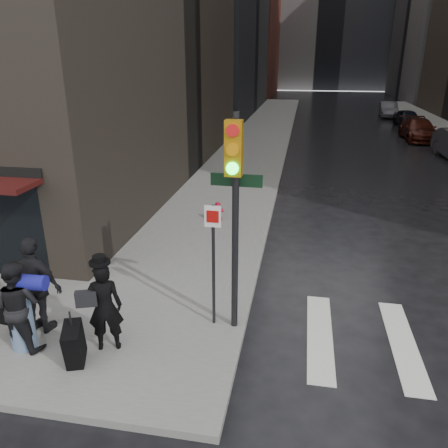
{
  "coord_description": "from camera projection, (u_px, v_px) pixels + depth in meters",
  "views": [
    {
      "loc": [
        2.92,
        -6.66,
        5.26
      ],
      "look_at": [
        1.08,
        3.49,
        1.3
      ],
      "focal_mm": 35.0,
      "sensor_mm": 36.0,
      "label": 1
    }
  ],
  "objects": [
    {
      "name": "ground",
      "position": [
        138.0,
        346.0,
        8.49
      ],
      "size": [
        140.0,
        140.0,
        0.0
      ],
      "primitive_type": "plane",
      "color": "black",
      "rests_on": "ground"
    },
    {
      "name": "sidewalk_left",
      "position": [
        265.0,
        130.0,
        33.27
      ],
      "size": [
        4.0,
        50.0,
        0.15
      ],
      "primitive_type": "cube",
      "color": "slate",
      "rests_on": "ground"
    },
    {
      "name": "bldg_left_far",
      "position": [
        201.0,
        0.0,
        62.98
      ],
      "size": [
        22.0,
        20.0,
        26.0
      ],
      "primitive_type": "cube",
      "color": "#5A291E",
      "rests_on": "ground"
    },
    {
      "name": "man_overcoat",
      "position": [
        98.0,
        313.0,
        7.83
      ],
      "size": [
        0.98,
        1.23,
        1.93
      ],
      "rotation": [
        0.0,
        0.0,
        3.48
      ],
      "color": "black",
      "rests_on": "ground"
    },
    {
      "name": "man_jeans",
      "position": [
        18.0,
        305.0,
        7.94
      ],
      "size": [
        1.24,
        0.77,
        1.76
      ],
      "rotation": [
        0.0,
        0.0,
        3.03
      ],
      "color": "black",
      "rests_on": "ground"
    },
    {
      "name": "man_greycoat",
      "position": [
        36.0,
        286.0,
        8.39
      ],
      "size": [
        1.22,
        0.65,
        1.98
      ],
      "rotation": [
        0.0,
        0.0,
        2.99
      ],
      "color": "black",
      "rests_on": "ground"
    },
    {
      "name": "traffic_light",
      "position": [
        233.0,
        198.0,
        7.84
      ],
      "size": [
        1.06,
        0.48,
        4.24
      ],
      "rotation": [
        0.0,
        0.0,
        -0.02
      ],
      "color": "black",
      "rests_on": "ground"
    },
    {
      "name": "fire_hydrant",
      "position": [
        218.0,
        213.0,
        14.45
      ],
      "size": [
        0.38,
        0.28,
        0.65
      ],
      "rotation": [
        0.0,
        0.0,
        0.43
      ],
      "color": "#A30A21",
      "rests_on": "ground"
    },
    {
      "name": "parked_car_3",
      "position": [
        419.0,
        130.0,
        29.4
      ],
      "size": [
        1.97,
        4.79,
        1.39
      ],
      "primitive_type": "imported",
      "rotation": [
        0.0,
        0.0,
        0.01
      ],
      "color": "#3B130B",
      "rests_on": "ground"
    },
    {
      "name": "parked_car_4",
      "position": [
        408.0,
        118.0,
        34.98
      ],
      "size": [
        1.89,
        4.01,
        1.32
      ],
      "primitive_type": "imported",
      "rotation": [
        0.0,
        0.0,
        0.08
      ],
      "color": "black",
      "rests_on": "ground"
    },
    {
      "name": "parked_car_5",
      "position": [
        388.0,
        109.0,
        40.71
      ],
      "size": [
        1.79,
        4.32,
        1.39
      ],
      "primitive_type": "imported",
      "rotation": [
        0.0,
        0.0,
        -0.07
      ],
      "color": "#414146",
      "rests_on": "ground"
    }
  ]
}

